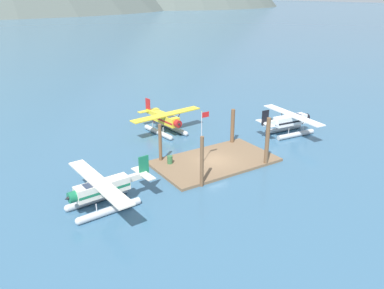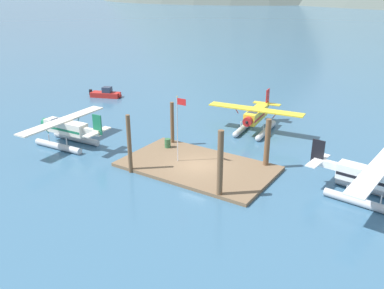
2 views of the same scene
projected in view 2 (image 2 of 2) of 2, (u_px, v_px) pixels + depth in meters
name	position (u px, v px, depth m)	size (l,w,h in m)	color
ground_plane	(197.00, 168.00, 35.57)	(1200.00, 1200.00, 0.00)	#38607F
dock_platform	(197.00, 166.00, 35.51)	(13.27, 7.69, 0.30)	brown
piling_near_left	(129.00, 144.00, 33.83)	(0.36, 0.36, 5.17)	brown
piling_near_right	(220.00, 165.00, 29.60)	(0.45, 0.45, 5.43)	brown
piling_far_left	(172.00, 124.00, 39.83)	(0.37, 0.37, 4.47)	brown
piling_far_right	(267.00, 144.00, 34.76)	(0.48, 0.48, 4.51)	brown
flagpole	(179.00, 122.00, 34.83)	(0.95, 0.10, 6.01)	silver
fuel_drum	(168.00, 143.00, 39.12)	(0.62, 0.62, 0.88)	#33663D
seaplane_white_stbd_fwd	(371.00, 181.00, 29.66)	(7.96, 10.48, 3.84)	#B7BABF
seaplane_cream_port_aft	(66.00, 130.00, 40.03)	(7.97, 10.47, 3.84)	#B7BABF
seaplane_yellow_bow_centre	(256.00, 118.00, 43.84)	(10.49, 7.95, 3.84)	#B7BABF
boat_red_open_west	(106.00, 94.00, 57.85)	(4.65, 2.90, 1.50)	#B2231E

